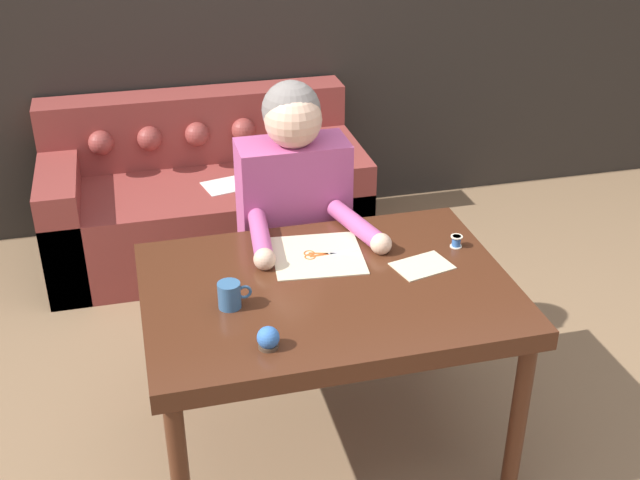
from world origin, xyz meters
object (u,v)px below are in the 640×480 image
(person, at_px, (294,224))
(pin_cushion, at_px, (268,339))
(dining_table, at_px, (327,302))
(couch, at_px, (204,199))
(thread_spool, at_px, (456,241))
(scissors, at_px, (321,255))
(mug, at_px, (230,295))

(person, relative_size, pin_cushion, 17.73)
(dining_table, height_order, person, person)
(couch, xyz_separation_m, pin_cushion, (-0.02, -1.99, 0.47))
(dining_table, relative_size, thread_spool, 28.17)
(thread_spool, bearing_deg, couch, 116.78)
(dining_table, bearing_deg, scissors, 81.69)
(dining_table, relative_size, mug, 11.22)
(thread_spool, distance_m, pin_cushion, 0.92)
(dining_table, distance_m, thread_spool, 0.56)
(dining_table, distance_m, scissors, 0.22)
(dining_table, distance_m, couch, 1.74)
(person, distance_m, thread_spool, 0.70)
(mug, relative_size, pin_cushion, 1.58)
(couch, xyz_separation_m, thread_spool, (0.78, -1.55, 0.46))
(dining_table, distance_m, pin_cushion, 0.42)
(person, bearing_deg, couch, 103.68)
(mug, relative_size, thread_spool, 2.51)
(mug, distance_m, pin_cushion, 0.26)
(dining_table, relative_size, couch, 0.77)
(person, bearing_deg, thread_spool, -41.71)
(dining_table, height_order, scissors, scissors)
(mug, distance_m, thread_spool, 0.90)
(dining_table, relative_size, scissors, 6.06)
(scissors, relative_size, mug, 1.85)
(scissors, xyz_separation_m, pin_cushion, (-0.30, -0.51, 0.03))
(couch, bearing_deg, pin_cushion, -90.53)
(couch, distance_m, mug, 1.81)
(scissors, distance_m, pin_cushion, 0.59)
(dining_table, bearing_deg, person, 88.44)
(pin_cushion, bearing_deg, thread_spool, 29.20)
(dining_table, xyz_separation_m, thread_spool, (0.53, 0.14, 0.10))
(couch, height_order, thread_spool, couch)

